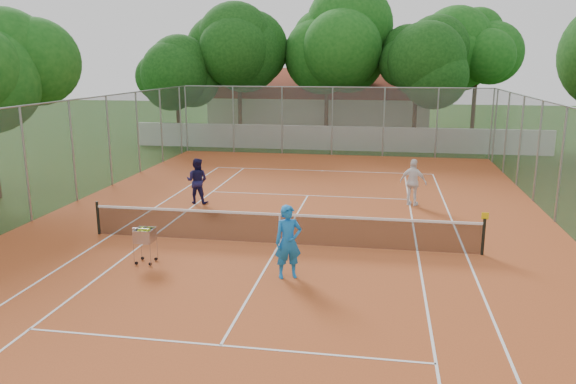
% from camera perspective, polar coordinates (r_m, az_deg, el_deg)
% --- Properties ---
extents(ground, '(120.00, 120.00, 0.00)m').
position_cam_1_polar(ground, '(17.22, -0.84, -5.34)').
color(ground, '#193A10').
rests_on(ground, ground).
extents(court_pad, '(18.00, 34.00, 0.02)m').
position_cam_1_polar(court_pad, '(17.22, -0.84, -5.31)').
color(court_pad, '#AE4E21').
rests_on(court_pad, ground).
extents(court_lines, '(10.98, 23.78, 0.01)m').
position_cam_1_polar(court_lines, '(17.22, -0.84, -5.26)').
color(court_lines, white).
rests_on(court_lines, court_pad).
extents(tennis_net, '(11.88, 0.10, 0.98)m').
position_cam_1_polar(tennis_net, '(17.07, -0.85, -3.71)').
color(tennis_net, black).
rests_on(tennis_net, court_pad).
extents(perimeter_fence, '(18.00, 34.00, 4.00)m').
position_cam_1_polar(perimeter_fence, '(16.70, -0.86, 1.19)').
color(perimeter_fence, slate).
rests_on(perimeter_fence, ground).
extents(boundary_wall, '(26.00, 0.30, 1.50)m').
position_cam_1_polar(boundary_wall, '(35.50, 4.77, 5.47)').
color(boundary_wall, white).
rests_on(boundary_wall, ground).
extents(clubhouse, '(16.40, 9.00, 4.40)m').
position_cam_1_polar(clubhouse, '(45.45, 3.37, 9.01)').
color(clubhouse, beige).
rests_on(clubhouse, ground).
extents(tropical_trees, '(29.00, 19.00, 10.00)m').
position_cam_1_polar(tropical_trees, '(38.18, 5.29, 12.40)').
color(tropical_trees, '#0D370E').
rests_on(tropical_trees, ground).
extents(player_near, '(0.82, 0.69, 1.91)m').
position_cam_1_polar(player_near, '(14.33, 0.03, -5.08)').
color(player_near, blue).
rests_on(player_near, court_pad).
extents(player_far_left, '(0.90, 0.72, 1.79)m').
position_cam_1_polar(player_far_left, '(22.15, -9.22, 1.13)').
color(player_far_left, '#181643').
rests_on(player_far_left, court_pad).
extents(player_far_right, '(1.15, 0.82, 1.81)m').
position_cam_1_polar(player_far_right, '(22.06, 12.61, 0.96)').
color(player_far_right, white).
rests_on(player_far_right, court_pad).
extents(ball_hopper, '(0.57, 0.57, 1.08)m').
position_cam_1_polar(ball_hopper, '(15.94, -14.29, -5.18)').
color(ball_hopper, '#ABABB2').
rests_on(ball_hopper, court_pad).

